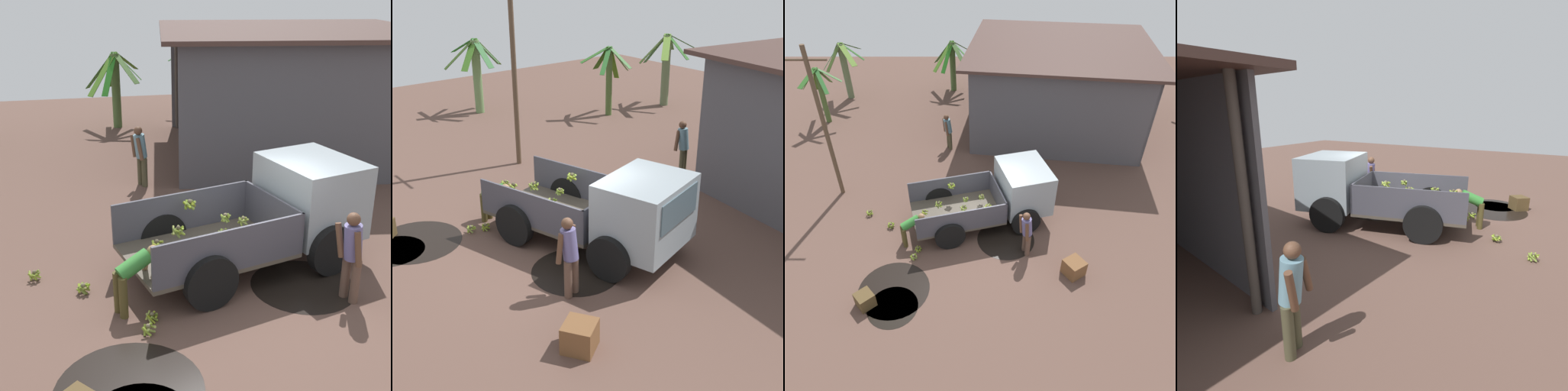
# 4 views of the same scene
# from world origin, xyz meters

# --- Properties ---
(ground) EXTENTS (36.00, 36.00, 0.00)m
(ground) POSITION_xyz_m (0.00, 0.00, 0.00)
(ground) COLOR brown
(mud_patch_0) EXTENTS (1.90, 1.90, 0.01)m
(mud_patch_0) POSITION_xyz_m (0.81, -0.26, 0.00)
(mud_patch_0) COLOR black
(mud_patch_0) RESTS_ON ground
(mud_patch_2) EXTENTS (2.07, 2.07, 0.01)m
(mud_patch_2) POSITION_xyz_m (-2.55, -2.33, 0.00)
(mud_patch_2) COLOR black
(mud_patch_2) RESTS_ON ground
(cargo_truck) EXTENTS (4.94, 3.08, 1.95)m
(cargo_truck) POSITION_xyz_m (0.95, 0.96, 1.05)
(cargo_truck) COLOR #4D4539
(cargo_truck) RESTS_ON ground
(warehouse_shed) EXTENTS (9.05, 8.64, 3.86)m
(warehouse_shed) POSITION_xyz_m (4.11, 7.84, 2.78)
(warehouse_shed) COLOR #4E4D52
(warehouse_shed) RESTS_ON ground
(banana_palm_1) EXTENTS (2.33, 2.34, 2.74)m
(banana_palm_1) POSITION_xyz_m (1.91, 14.05, 1.51)
(banana_palm_1) COLOR #788A57
(banana_palm_1) RESTS_ON ground
(banana_palm_5) EXTENTS (2.07, 2.18, 2.79)m
(banana_palm_5) POSITION_xyz_m (-1.60, 12.10, 1.49)
(banana_palm_5) COLOR #4E6C38
(banana_palm_5) RESTS_ON ground
(person_foreground_visitor) EXTENTS (0.47, 0.63, 1.66)m
(person_foreground_visitor) POSITION_xyz_m (1.38, -0.85, 0.92)
(person_foreground_visitor) COLOR brown
(person_foreground_visitor) RESTS_ON ground
(person_worker_loading) EXTENTS (0.82, 0.72, 1.10)m
(person_worker_loading) POSITION_xyz_m (-2.27, -0.40, 0.68)
(person_worker_loading) COLOR #4A401E
(person_worker_loading) RESTS_ON ground
(person_bystander_near_shed) EXTENTS (0.49, 0.66, 1.65)m
(person_bystander_near_shed) POSITION_xyz_m (-1.45, 5.57, 0.92)
(person_bystander_near_shed) COLOR #46422C
(person_bystander_near_shed) RESTS_ON ground
(banana_bunch_on_ground_0) EXTENTS (0.25, 0.24, 0.21)m
(banana_bunch_on_ground_0) POSITION_xyz_m (-3.98, 0.95, 0.12)
(banana_bunch_on_ground_0) COLOR brown
(banana_bunch_on_ground_0) RESTS_ON ground
(banana_bunch_on_ground_1) EXTENTS (0.25, 0.25, 0.20)m
(banana_bunch_on_ground_1) POSITION_xyz_m (-2.13, -1.14, 0.11)
(banana_bunch_on_ground_1) COLOR brown
(banana_bunch_on_ground_1) RESTS_ON ground
(banana_bunch_on_ground_2) EXTENTS (0.26, 0.26, 0.20)m
(banana_bunch_on_ground_2) POSITION_xyz_m (-3.10, 0.31, 0.12)
(banana_bunch_on_ground_2) COLOR brown
(banana_bunch_on_ground_2) RESTS_ON ground
(banana_bunch_on_ground_3) EXTENTS (0.23, 0.23, 0.18)m
(banana_bunch_on_ground_3) POSITION_xyz_m (-2.03, -0.81, 0.10)
(banana_bunch_on_ground_3) COLOR brown
(banana_bunch_on_ground_3) RESTS_ON ground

